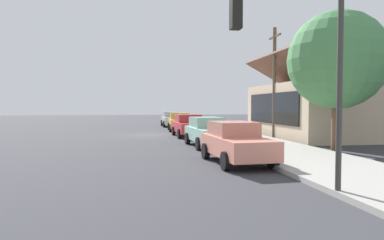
{
  "coord_description": "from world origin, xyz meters",
  "views": [
    {
      "loc": [
        26.54,
        -1.32,
        2.22
      ],
      "look_at": [
        2.83,
        2.75,
        1.23
      ],
      "focal_mm": 32.55,
      "sensor_mm": 36.0,
      "label": 1
    }
  ],
  "objects": [
    {
      "name": "car_silver",
      "position": [
        -10.57,
        2.75,
        0.81
      ],
      "size": [
        4.44,
        1.94,
        1.59
      ],
      "rotation": [
        0.0,
        0.0,
        -0.0
      ],
      "color": "silver",
      "rests_on": "ground"
    },
    {
      "name": "car_coral",
      "position": [
        13.62,
        2.61,
        0.81
      ],
      "size": [
        4.41,
        2.13,
        1.59
      ],
      "rotation": [
        0.0,
        0.0,
        0.05
      ],
      "color": "#EA8C75",
      "rests_on": "ground"
    },
    {
      "name": "car_mustard",
      "position": [
        -4.16,
        2.86,
        0.81
      ],
      "size": [
        4.55,
        2.25,
        1.59
      ],
      "rotation": [
        0.0,
        0.0,
        -0.06
      ],
      "color": "gold",
      "rests_on": "ground"
    },
    {
      "name": "traffic_light_main",
      "position": [
        18.88,
        2.54,
        3.49
      ],
      "size": [
        0.37,
        2.79,
        5.2
      ],
      "color": "#383833",
      "rests_on": "ground"
    },
    {
      "name": "shade_tree",
      "position": [
        11.38,
        8.27,
        4.38
      ],
      "size": [
        4.65,
        4.65,
        6.72
      ],
      "color": "brown",
      "rests_on": "ground"
    },
    {
      "name": "sidewalk_curb",
      "position": [
        0.0,
        5.6,
        0.08
      ],
      "size": [
        60.0,
        4.2,
        0.16
      ],
      "primitive_type": "cube",
      "color": "#A3A099",
      "rests_on": "ground"
    },
    {
      "name": "ground_plane",
      "position": [
        0.0,
        0.0,
        0.0
      ],
      "size": [
        120.0,
        120.0,
        0.0
      ],
      "primitive_type": "plane",
      "color": "#38383D"
    },
    {
      "name": "car_seafoam",
      "position": [
        8.06,
        2.72,
        0.81
      ],
      "size": [
        4.66,
        2.08,
        1.59
      ],
      "rotation": [
        0.0,
        0.0,
        0.04
      ],
      "color": "#9ED1BC",
      "rests_on": "ground"
    },
    {
      "name": "utility_pole_wooden",
      "position": [
        4.16,
        8.2,
        3.93
      ],
      "size": [
        1.8,
        0.24,
        7.5
      ],
      "color": "brown",
      "rests_on": "ground"
    },
    {
      "name": "car_cherry",
      "position": [
        1.78,
        2.69,
        0.82
      ],
      "size": [
        4.59,
        2.14,
        1.59
      ],
      "rotation": [
        0.0,
        0.0,
        0.02
      ],
      "color": "red",
      "rests_on": "ground"
    },
    {
      "name": "storefront_building",
      "position": [
        3.84,
        11.98,
        2.01
      ],
      "size": [
        10.73,
        7.93,
        5.88
      ],
      "color": "#CCB293",
      "rests_on": "ground"
    },
    {
      "name": "fire_hydrant_red",
      "position": [
        6.36,
        4.2,
        0.5
      ],
      "size": [
        0.22,
        0.22,
        0.71
      ],
      "color": "red",
      "rests_on": "sidewalk_curb"
    }
  ]
}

